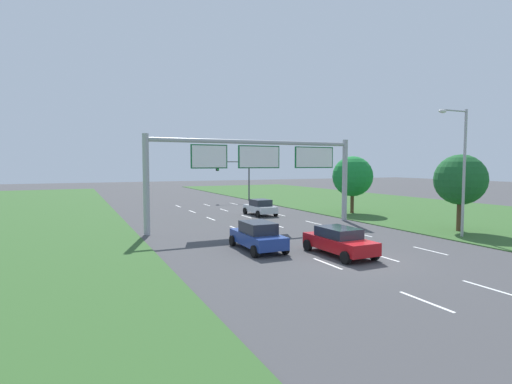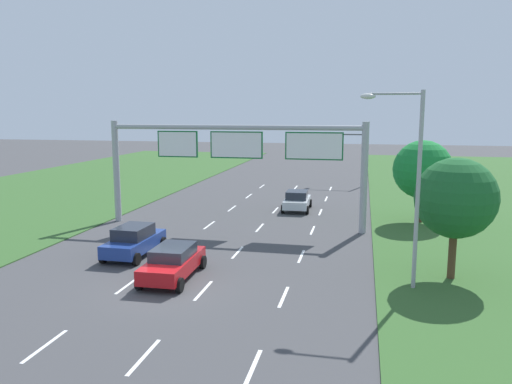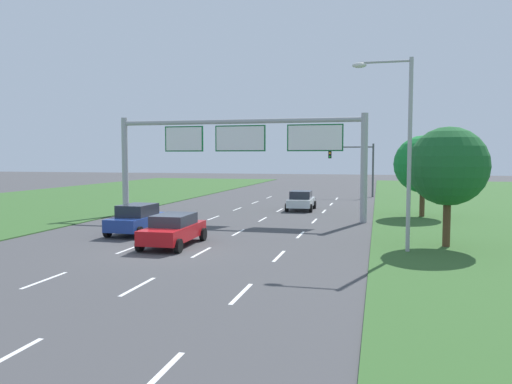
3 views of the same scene
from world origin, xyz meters
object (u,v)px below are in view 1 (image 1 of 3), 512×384
roadside_tree_mid (353,176)px  traffic_light_mast (236,172)px  car_near_red (260,207)px  street_lamp (461,161)px  car_lead_silver (258,236)px  roadside_tree_near (460,180)px  car_mid_lane (339,241)px  sign_gantry (260,163)px

roadside_tree_mid → traffic_light_mast: bearing=107.6°
car_near_red → street_lamp: (6.84, -16.29, 4.30)m
car_lead_silver → roadside_tree_near: (15.93, -0.51, 2.96)m
car_mid_lane → roadside_tree_near: size_ratio=0.80×
street_lamp → roadside_tree_mid: size_ratio=1.49×
car_lead_silver → sign_gantry: size_ratio=0.25×
roadside_tree_near → traffic_light_mast: bearing=100.9°
sign_gantry → roadside_tree_near: size_ratio=3.07×
traffic_light_mast → street_lamp: street_lamp is taller
car_near_red → car_lead_silver: size_ratio=0.91×
street_lamp → roadside_tree_near: bearing=37.3°
traffic_light_mast → street_lamp: size_ratio=0.66×
car_lead_silver → sign_gantry: bearing=64.4°
car_mid_lane → sign_gantry: bearing=86.7°
car_mid_lane → sign_gantry: sign_gantry is taller
car_mid_lane → traffic_light_mast: 32.71m
street_lamp → roadside_tree_near: street_lamp is taller
car_mid_lane → roadside_tree_mid: roadside_tree_mid is taller
street_lamp → car_near_red: bearing=112.8°
roadside_tree_mid → street_lamp: bearing=-98.6°
car_lead_silver → roadside_tree_mid: 19.75m
car_mid_lane → sign_gantry: size_ratio=0.26×
traffic_light_mast → roadside_tree_near: (5.62, -29.30, -0.09)m
car_mid_lane → sign_gantry: 11.48m
car_near_red → street_lamp: size_ratio=0.47×
car_lead_silver → street_lamp: street_lamp is taller
car_near_red → car_mid_lane: car_near_red is taller
street_lamp → roadside_tree_near: size_ratio=1.51×
car_lead_silver → roadside_tree_near: size_ratio=0.78×
car_lead_silver → car_mid_lane: (3.40, -3.04, -0.04)m
car_lead_silver → roadside_tree_mid: (15.81, 11.48, 2.89)m
car_near_red → traffic_light_mast: (3.41, 14.68, 3.09)m
roadside_tree_near → sign_gantry: bearing=146.0°
car_near_red → street_lamp: street_lamp is taller
car_lead_silver → street_lamp: bearing=-8.1°
traffic_light_mast → roadside_tree_near: bearing=-79.1°
car_near_red → traffic_light_mast: traffic_light_mast is taller
car_mid_lane → traffic_light_mast: bearing=76.7°
car_mid_lane → street_lamp: bearing=3.7°
traffic_light_mast → roadside_tree_mid: size_ratio=0.98×
car_lead_silver → roadside_tree_near: bearing=-0.9°
car_mid_lane → roadside_tree_mid: bearing=48.4°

